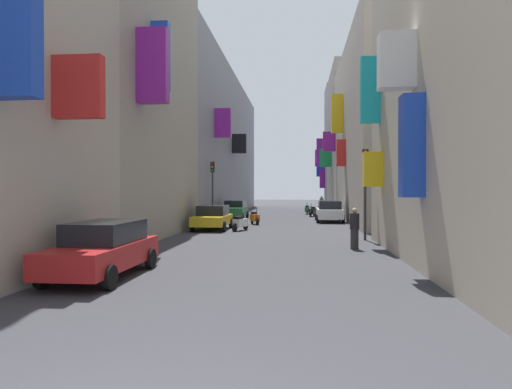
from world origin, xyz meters
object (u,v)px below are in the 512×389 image
at_px(parked_car_green, 235,209).
at_px(scooter_green, 307,209).
at_px(parked_car_white, 329,211).
at_px(scooter_black, 312,211).
at_px(parked_car_red, 104,248).
at_px(parked_car_yellow, 213,217).
at_px(pedestrian_crossing, 355,229).
at_px(traffic_light_near_corner, 213,181).
at_px(scooter_orange, 255,218).
at_px(scooter_white, 240,223).
at_px(traffic_light_far_corner, 365,178).
at_px(pedestrian_near_left, 322,205).

bearing_deg(parked_car_green, scooter_green, 51.49).
bearing_deg(parked_car_white, scooter_black, 99.32).
distance_m(parked_car_red, scooter_green, 32.08).
height_order(parked_car_red, scooter_black, parked_car_red).
relative_size(parked_car_green, scooter_green, 2.31).
height_order(parked_car_yellow, pedestrian_crossing, pedestrian_crossing).
xyz_separation_m(pedestrian_crossing, traffic_light_near_corner, (-8.38, 13.07, 2.14)).
distance_m(scooter_orange, scooter_white, 4.81).
bearing_deg(parked_car_green, parked_car_white, -18.91).
height_order(parked_car_green, scooter_green, parked_car_green).
relative_size(parked_car_red, scooter_green, 2.43).
bearing_deg(scooter_orange, traffic_light_far_corner, -55.46).
relative_size(scooter_white, pedestrian_crossing, 1.03).
bearing_deg(parked_car_green, scooter_orange, -68.37).
relative_size(pedestrian_crossing, pedestrian_near_left, 0.93).
bearing_deg(parked_car_green, pedestrian_near_left, 48.51).
distance_m(parked_car_yellow, pedestrian_near_left, 19.41).
xyz_separation_m(parked_car_green, scooter_orange, (2.15, -5.43, -0.32)).
bearing_deg(scooter_white, pedestrian_crossing, -52.77).
distance_m(scooter_green, traffic_light_far_corner, 22.10).
bearing_deg(scooter_orange, parked_car_yellow, -116.50).
distance_m(scooter_green, pedestrian_crossing, 25.14).
bearing_deg(scooter_orange, pedestrian_near_left, 69.24).
distance_m(parked_car_green, scooter_black, 7.45).
relative_size(parked_car_white, scooter_green, 2.35).
bearing_deg(parked_car_yellow, scooter_orange, 63.50).
bearing_deg(scooter_green, pedestrian_near_left, 31.32).
relative_size(parked_car_white, parked_car_green, 1.02).
height_order(pedestrian_near_left, traffic_light_far_corner, traffic_light_far_corner).
height_order(parked_car_red, pedestrian_crossing, pedestrian_crossing).
relative_size(scooter_black, traffic_light_far_corner, 0.43).
xyz_separation_m(parked_car_green, scooter_white, (1.80, -10.23, -0.32)).
xyz_separation_m(scooter_white, pedestrian_near_left, (5.57, 18.57, 0.44)).
bearing_deg(scooter_green, scooter_orange, -106.35).
bearing_deg(parked_car_green, scooter_white, -80.02).
height_order(pedestrian_near_left, traffic_light_near_corner, traffic_light_near_corner).
relative_size(parked_car_white, scooter_orange, 2.47).
bearing_deg(traffic_light_far_corner, scooter_black, 96.12).
bearing_deg(scooter_green, scooter_white, -103.16).
bearing_deg(traffic_light_far_corner, traffic_light_near_corner, 133.36).
bearing_deg(parked_car_red, parked_car_green, 89.76).
bearing_deg(scooter_green, parked_car_red, -100.85).
bearing_deg(scooter_white, parked_car_yellow, 161.31).
xyz_separation_m(scooter_white, traffic_light_near_corner, (-2.75, 5.67, 2.51)).
bearing_deg(pedestrian_near_left, parked_car_yellow, -112.15).
height_order(parked_car_yellow, parked_car_green, parked_car_green).
height_order(parked_car_yellow, pedestrian_near_left, pedestrian_near_left).
relative_size(parked_car_yellow, pedestrian_crossing, 2.40).
relative_size(parked_car_green, scooter_orange, 2.43).
bearing_deg(traffic_light_near_corner, scooter_white, -64.07).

